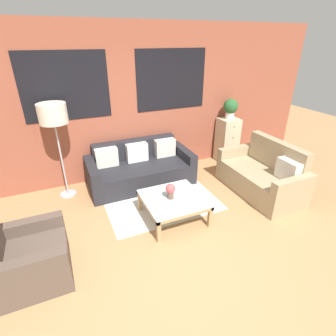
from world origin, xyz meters
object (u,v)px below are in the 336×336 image
Objects in this scene: settee_vintage at (263,176)px; potted_plant at (231,108)px; floor_lamp at (53,117)px; flower_vase at (170,190)px; couch_dark at (140,169)px; coffee_table at (173,201)px; drawer_cabinet at (227,140)px; armchair_corner at (27,259)px.

potted_plant is at bearing 81.46° from settee_vintage.
floor_lamp is 3.44m from potted_plant.
settee_vintage is at bearing 1.95° from flower_vase.
settee_vintage is at bearing -32.26° from couch_dark.
drawer_cabinet is at bearing 36.63° from coffee_table.
floor_lamp reaches higher than drawer_cabinet.
couch_dark is 4.60× the size of potted_plant.
armchair_corner is 3.52× the size of flower_vase.
potted_plant is at bearing 1.96° from floor_lamp.
coffee_table is at bearing -85.12° from couch_dark.
drawer_cabinet reaches higher than settee_vintage.
floor_lamp is at bearing 135.80° from flower_vase.
drawer_cabinet is (2.11, 0.21, 0.20)m from couch_dark.
settee_vintage reaches higher than coffee_table.
couch_dark is at bearing 92.98° from flower_vase.
potted_plant is (3.43, 0.12, -0.21)m from floor_lamp.
settee_vintage is 1.61× the size of drawer_cabinet.
floor_lamp is 3.87× the size of potted_plant.
armchair_corner reaches higher than couch_dark.
drawer_cabinet is at bearing 5.80° from couch_dark.
floor_lamp reaches higher than potted_plant.
armchair_corner is at bearing -169.58° from coffee_table.
drawer_cabinet is at bearing 81.46° from settee_vintage.
flower_vase is (-0.04, 0.01, 0.19)m from coffee_table.
coffee_table is 0.54× the size of floor_lamp.
coffee_table is at bearing -43.62° from floor_lamp.
armchair_corner is 1.99m from flower_vase.
flower_vase is at bearing 11.03° from armchair_corner.
floor_lamp is at bearing 158.15° from settee_vintage.
couch_dark is 2.30× the size of armchair_corner.
armchair_corner reaches higher than flower_vase.
armchair_corner is 0.87× the size of drawer_cabinet.
potted_plant is at bearing 90.00° from drawer_cabinet.
drawer_cabinet is at bearing 24.93° from armchair_corner.
armchair_corner is at bearing -138.87° from couch_dark.
coffee_table is 0.20m from flower_vase.
armchair_corner is (-3.77, -0.44, -0.03)m from settee_vintage.
couch_dark is 8.10× the size of flower_vase.
armchair_corner reaches higher than coffee_table.
couch_dark is at bearing -174.20° from drawer_cabinet.
flower_vase is at bearing -144.20° from potted_plant.
potted_plant reaches higher than armchair_corner.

